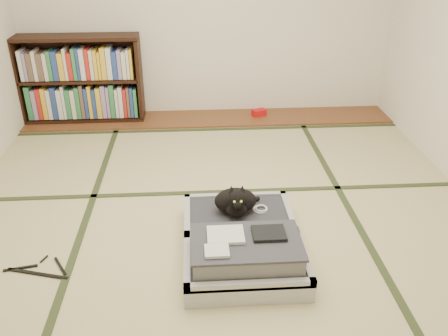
{
  "coord_description": "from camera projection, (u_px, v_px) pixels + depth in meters",
  "views": [
    {
      "loc": [
        -0.17,
        -2.93,
        1.98
      ],
      "look_at": [
        0.05,
        0.35,
        0.25
      ],
      "focal_mm": 38.0,
      "sensor_mm": 36.0,
      "label": 1
    }
  ],
  "objects": [
    {
      "name": "bookcase",
      "position": [
        81.0,
        81.0,
        5.06
      ],
      "size": [
        1.29,
        0.29,
        0.92
      ],
      "color": "black",
      "rests_on": "wood_strip"
    },
    {
      "name": "cable_coil",
      "position": [
        261.0,
        209.0,
        3.37
      ],
      "size": [
        0.11,
        0.11,
        0.03
      ],
      "color": "white",
      "rests_on": "suitcase"
    },
    {
      "name": "wood_strip",
      "position": [
        210.0,
        118.0,
        5.29
      ],
      "size": [
        4.0,
        0.5,
        0.02
      ],
      "primitive_type": "cube",
      "color": "brown",
      "rests_on": "ground"
    },
    {
      "name": "tatami_borders",
      "position": [
        217.0,
        186.0,
        3.96
      ],
      "size": [
        4.0,
        4.5,
        0.01
      ],
      "color": "#2D381E",
      "rests_on": "ground"
    },
    {
      "name": "room_shell",
      "position": [
        220.0,
        17.0,
        2.84
      ],
      "size": [
        4.5,
        4.5,
        4.5
      ],
      "color": "white",
      "rests_on": "ground"
    },
    {
      "name": "red_item",
      "position": [
        259.0,
        112.0,
        5.32
      ],
      "size": [
        0.17,
        0.14,
        0.07
      ],
      "primitive_type": "cube",
      "rotation": [
        0.0,
        0.0,
        0.37
      ],
      "color": "red",
      "rests_on": "wood_strip"
    },
    {
      "name": "cat",
      "position": [
        236.0,
        201.0,
        3.28
      ],
      "size": [
        0.34,
        0.34,
        0.27
      ],
      "color": "black",
      "rests_on": "suitcase"
    },
    {
      "name": "hanger",
      "position": [
        39.0,
        270.0,
        3.01
      ],
      "size": [
        0.43,
        0.25,
        0.01
      ],
      "color": "black",
      "rests_on": "floor"
    },
    {
      "name": "suitcase",
      "position": [
        242.0,
        243.0,
        3.1
      ],
      "size": [
        0.76,
        1.02,
        0.3
      ],
      "color": "#B7B7BC",
      "rests_on": "floor"
    },
    {
      "name": "floor",
      "position": [
        220.0,
        220.0,
        3.52
      ],
      "size": [
        4.5,
        4.5,
        0.0
      ],
      "primitive_type": "plane",
      "color": "#C8B285",
      "rests_on": "ground"
    }
  ]
}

